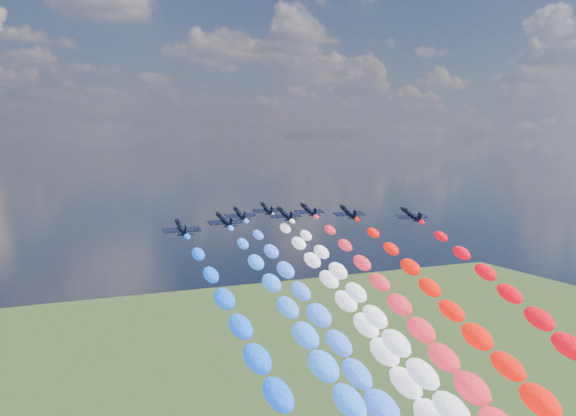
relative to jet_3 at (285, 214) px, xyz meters
name	(u,v)px	position (x,y,z in m)	size (l,w,h in m)	color
jet_0	(181,228)	(-31.34, -14.26, 0.00)	(8.23, 11.04, 2.43)	black
jet_1	(224,220)	(-18.40, -5.61, 0.00)	(8.23, 11.04, 2.43)	black
trail_1	(337,398)	(-18.40, -61.79, -23.63)	(6.08, 109.46, 50.75)	#236CFF
jet_2	(240,214)	(-10.32, 5.42, 0.00)	(8.23, 11.04, 2.43)	black
trail_2	(346,371)	(-10.32, -50.76, -23.63)	(6.08, 109.46, 50.75)	#2F62FF
jet_3	(285,214)	(0.00, 0.00, 0.00)	(8.23, 11.04, 2.43)	black
trail_3	(409,372)	(0.00, -56.18, -23.63)	(6.08, 109.46, 50.75)	white
jet_4	(267,209)	(0.70, 13.67, 0.00)	(8.23, 11.04, 2.43)	black
trail_4	(374,350)	(0.70, -42.51, -23.63)	(6.08, 109.46, 50.75)	white
jet_5	(309,210)	(9.72, 6.01, 0.00)	(8.23, 11.04, 2.43)	black
trail_5	(433,355)	(9.72, -50.17, -23.63)	(6.08, 109.46, 50.75)	red
jet_6	(348,212)	(16.97, -2.93, 0.00)	(8.23, 11.04, 2.43)	black
trail_6	(492,364)	(16.97, -59.11, -23.63)	(6.08, 109.46, 50.75)	#EF0D03
jet_7	(411,215)	(28.56, -14.81, 0.00)	(8.23, 11.04, 2.43)	black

